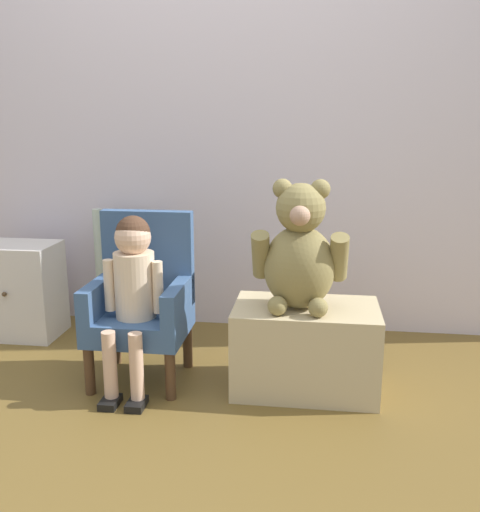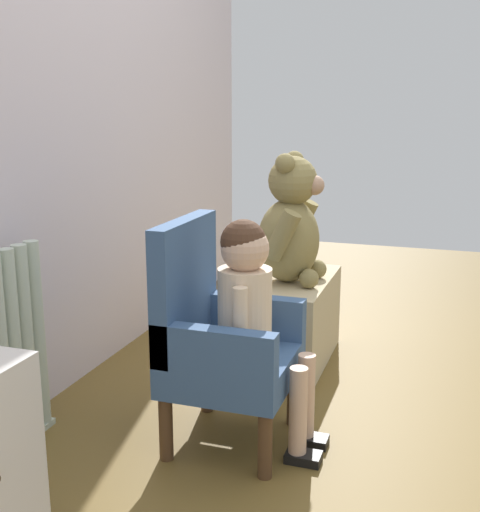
{
  "view_description": "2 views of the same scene",
  "coord_description": "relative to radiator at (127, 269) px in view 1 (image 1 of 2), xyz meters",
  "views": [
    {
      "loc": [
        0.5,
        -1.77,
        1.13
      ],
      "look_at": [
        0.19,
        0.53,
        0.57
      ],
      "focal_mm": 40.0,
      "sensor_mm": 36.0,
      "label": 1
    },
    {
      "loc": [
        -2.06,
        -0.15,
        1.08
      ],
      "look_at": [
        0.09,
        0.57,
        0.55
      ],
      "focal_mm": 45.0,
      "sensor_mm": 36.0,
      "label": 2
    }
  ],
  "objects": [
    {
      "name": "large_teddy_bear",
      "position": [
        0.96,
        -0.66,
        0.28
      ],
      "size": [
        0.39,
        0.27,
        0.53
      ],
      "color": "olive",
      "rests_on": "low_bench"
    },
    {
      "name": "back_wall",
      "position": [
        0.51,
        0.12,
        0.88
      ],
      "size": [
        3.8,
        0.05,
        2.4
      ],
      "primitive_type": "cube",
      "color": "silver",
      "rests_on": "ground_plane"
    },
    {
      "name": "radiator",
      "position": [
        0.0,
        0.0,
        0.0
      ],
      "size": [
        0.37,
        0.05,
        0.65
      ],
      "color": "#B4C2B1",
      "rests_on": "ground_plane"
    },
    {
      "name": "child_armchair",
      "position": [
        0.27,
        -0.6,
        0.03
      ],
      "size": [
        0.41,
        0.38,
        0.73
      ],
      "color": "#385681",
      "rests_on": "ground_plane"
    },
    {
      "name": "ground_plane",
      "position": [
        0.51,
        -1.13,
        -0.32
      ],
      "size": [
        6.0,
        6.0,
        0.0
      ],
      "primitive_type": "plane",
      "color": "brown"
    },
    {
      "name": "low_bench",
      "position": [
        0.99,
        -0.64,
        -0.14
      ],
      "size": [
        0.6,
        0.37,
        0.37
      ],
      "primitive_type": "cube",
      "color": "tan",
      "rests_on": "ground_plane"
    },
    {
      "name": "small_dresser",
      "position": [
        -0.52,
        -0.21,
        -0.08
      ],
      "size": [
        0.4,
        0.31,
        0.5
      ],
      "color": "silver",
      "rests_on": "ground_plane"
    },
    {
      "name": "child_figure",
      "position": [
        0.27,
        -0.71,
        0.16
      ],
      "size": [
        0.25,
        0.35,
        0.74
      ],
      "color": "beige",
      "rests_on": "ground_plane"
    }
  ]
}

